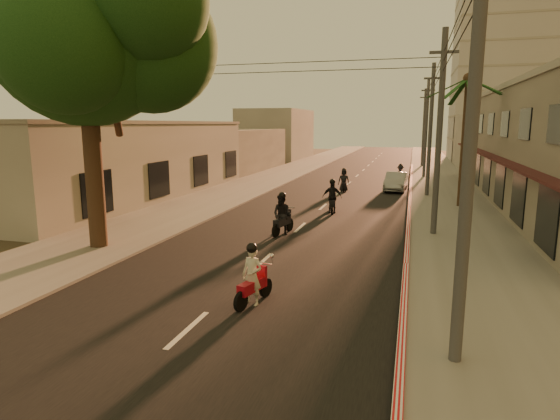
# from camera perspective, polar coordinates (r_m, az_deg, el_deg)

# --- Properties ---
(ground) EXTENTS (160.00, 160.00, 0.00)m
(ground) POSITION_cam_1_polar(r_m,az_deg,el_deg) (15.53, -4.44, -8.40)
(ground) COLOR #383023
(ground) RESTS_ON ground
(road) EXTENTS (10.00, 140.00, 0.02)m
(road) POSITION_cam_1_polar(r_m,az_deg,el_deg) (34.53, 7.10, 2.06)
(road) COLOR black
(road) RESTS_ON ground
(sidewalk_right) EXTENTS (5.00, 140.00, 0.12)m
(sidewalk_right) POSITION_cam_1_polar(r_m,az_deg,el_deg) (34.22, 19.61, 1.54)
(sidewalk_right) COLOR slate
(sidewalk_right) RESTS_ON ground
(sidewalk_left) EXTENTS (5.00, 140.00, 0.12)m
(sidewalk_left) POSITION_cam_1_polar(r_m,az_deg,el_deg) (36.40, -4.66, 2.62)
(sidewalk_left) COLOR slate
(sidewalk_left) RESTS_ON ground
(curb_stripe) EXTENTS (0.20, 60.00, 0.20)m
(curb_stripe) POSITION_cam_1_polar(r_m,az_deg,el_deg) (29.19, 15.51, 0.40)
(curb_stripe) COLOR red
(curb_stripe) RESTS_ON ground
(left_building) EXTENTS (8.20, 24.20, 5.20)m
(left_building) POSITION_cam_1_polar(r_m,az_deg,el_deg) (33.80, -18.78, 5.82)
(left_building) COLOR #A6A196
(left_building) RESTS_ON ground
(distant_tower) EXTENTS (12.10, 12.10, 28.00)m
(distant_tower) POSITION_cam_1_polar(r_m,az_deg,el_deg) (71.18, 25.61, 16.74)
(distant_tower) COLOR #B7B5B2
(distant_tower) RESTS_ON ground
(broadleaf_tree) EXTENTS (9.60, 8.70, 12.10)m
(broadleaf_tree) POSITION_cam_1_polar(r_m,az_deg,el_deg) (20.08, -21.62, 19.70)
(broadleaf_tree) COLOR black
(broadleaf_tree) RESTS_ON ground
(palm_tree) EXTENTS (5.00, 5.00, 8.20)m
(palm_tree) POSITION_cam_1_polar(r_m,az_deg,el_deg) (29.99, 21.92, 13.83)
(palm_tree) COLOR black
(palm_tree) RESTS_ON ground
(utility_poles) EXTENTS (1.20, 48.26, 9.00)m
(utility_poles) POSITION_cam_1_polar(r_m,az_deg,el_deg) (33.82, 18.05, 12.55)
(utility_poles) COLOR #38383A
(utility_poles) RESTS_ON ground
(filler_right) EXTENTS (8.00, 14.00, 6.00)m
(filler_right) POSITION_cam_1_polar(r_m,az_deg,el_deg) (59.47, 24.61, 7.60)
(filler_right) COLOR #A6A196
(filler_right) RESTS_ON ground
(filler_left_near) EXTENTS (8.00, 14.00, 4.40)m
(filler_left_near) POSITION_cam_1_polar(r_m,az_deg,el_deg) (51.54, -6.05, 7.29)
(filler_left_near) COLOR #A6A196
(filler_left_near) RESTS_ON ground
(filler_left_far) EXTENTS (8.00, 14.00, 7.00)m
(filler_left_far) POSITION_cam_1_polar(r_m,az_deg,el_deg) (68.52, -0.41, 9.21)
(filler_left_far) COLOR #A6A196
(filler_left_far) RESTS_ON ground
(scooter_red) EXTENTS (0.90, 1.79, 1.80)m
(scooter_red) POSITION_cam_1_polar(r_m,az_deg,el_deg) (13.19, -3.38, -8.19)
(scooter_red) COLOR black
(scooter_red) RESTS_ON ground
(scooter_mid_a) EXTENTS (1.18, 1.99, 1.98)m
(scooter_mid_a) POSITION_cam_1_polar(r_m,az_deg,el_deg) (21.31, 0.27, -0.66)
(scooter_mid_a) COLOR black
(scooter_mid_a) RESTS_ON ground
(scooter_mid_b) EXTENTS (1.24, 1.98, 1.96)m
(scooter_mid_b) POSITION_cam_1_polar(r_m,az_deg,el_deg) (26.73, 6.36, 1.52)
(scooter_mid_b) COLOR black
(scooter_mid_b) RESTS_ON ground
(scooter_far_a) EXTENTS (0.97, 1.81, 1.79)m
(scooter_far_a) POSITION_cam_1_polar(r_m,az_deg,el_deg) (35.24, 7.78, 3.52)
(scooter_far_a) COLOR black
(scooter_far_a) RESTS_ON ground
(scooter_far_b) EXTENTS (1.22, 1.77, 1.74)m
(scooter_far_b) POSITION_cam_1_polar(r_m,az_deg,el_deg) (40.43, 14.44, 4.16)
(scooter_far_b) COLOR black
(scooter_far_b) RESTS_ON ground
(parked_car) EXTENTS (1.91, 4.41, 1.40)m
(parked_car) POSITION_cam_1_polar(r_m,az_deg,el_deg) (36.53, 13.95, 3.39)
(parked_car) COLOR #93969A
(parked_car) RESTS_ON ground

